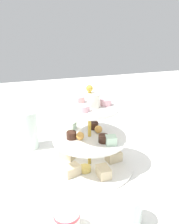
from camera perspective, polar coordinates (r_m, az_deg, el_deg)
ground_plane at (r=0.82m, az=0.00°, el=-12.21°), size 2.40×2.40×0.00m
tiered_serving_stand at (r=0.78m, az=0.01°, el=-7.26°), size 0.27×0.27×0.27m
water_glass_tall_right at (r=0.92m, az=-13.77°, el=-3.99°), size 0.07×0.07×0.14m
water_glass_short_left at (r=0.61m, az=8.73°, el=-21.18°), size 0.06×0.06×0.08m
teacup_with_saucer at (r=0.60m, az=-5.14°, el=-23.76°), size 0.09×0.09×0.05m
butter_knife_left at (r=1.07m, az=5.50°, el=-3.75°), size 0.13×0.13×0.00m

